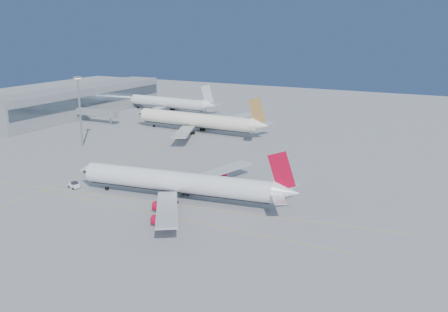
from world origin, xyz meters
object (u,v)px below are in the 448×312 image
airliner_third (168,103)px  pushback_tug (74,185)px  light_mast (80,106)px  airliner_etihad (198,120)px  airliner_virgin (181,183)px

airliner_third → pushback_tug: 132.32m
pushback_tug → airliner_third: bearing=129.0°
airliner_third → light_mast: light_mast is taller
airliner_etihad → pushback_tug: 84.07m
airliner_virgin → light_mast: light_mast is taller
airliner_virgin → airliner_third: (-81.58, 117.26, 0.13)m
pushback_tug → light_mast: (-34.28, 40.74, 15.08)m
airliner_etihad → pushback_tug: bearing=-83.6°
airliner_etihad → airliner_third: airliner_etihad is taller
airliner_virgin → light_mast: 76.85m
airliner_virgin → airliner_etihad: 87.44m
airliner_third → light_mast: bearing=-76.1°
airliner_virgin → airliner_third: bearing=117.6°
airliner_third → pushback_tug: size_ratio=15.44×
airliner_etihad → pushback_tug: size_ratio=17.08×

